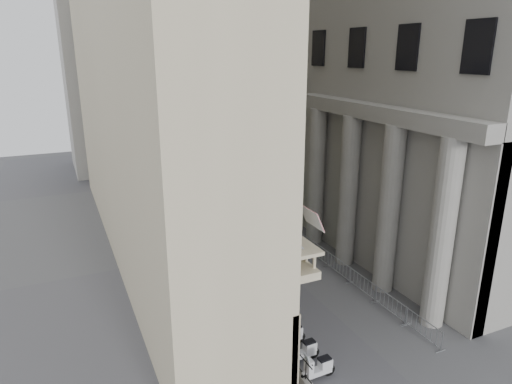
# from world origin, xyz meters

# --- Properties ---
(far_building) EXTENTS (22.00, 10.00, 30.00)m
(far_building) POSITION_xyz_m (0.00, 48.00, 15.00)
(far_building) COLOR beige
(far_building) RESTS_ON ground
(iron_fence) EXTENTS (0.30, 28.00, 1.40)m
(iron_fence) POSITION_xyz_m (-4.30, 18.00, 0.00)
(iron_fence) COLOR black
(iron_fence) RESTS_ON ground
(blue_awning) EXTENTS (1.60, 3.00, 3.00)m
(blue_awning) POSITION_xyz_m (4.15, 26.00, 0.00)
(blue_awning) COLOR navy
(blue_awning) RESTS_ON ground
(flag) EXTENTS (1.00, 1.40, 8.20)m
(flag) POSITION_xyz_m (-4.00, 5.00, 0.00)
(flag) COLOR #9E0C11
(flag) RESTS_ON ground
(scooter_0) EXTENTS (1.42, 0.61, 1.50)m
(scooter_0) POSITION_xyz_m (-3.55, 4.68, 0.00)
(scooter_0) COLOR silver
(scooter_0) RESTS_ON ground
(scooter_1) EXTENTS (1.42, 0.61, 1.50)m
(scooter_1) POSITION_xyz_m (-3.55, 6.00, 0.00)
(scooter_1) COLOR silver
(scooter_1) RESTS_ON ground
(scooter_2) EXTENTS (1.42, 0.61, 1.50)m
(scooter_2) POSITION_xyz_m (-3.55, 7.32, 0.00)
(scooter_2) COLOR silver
(scooter_2) RESTS_ON ground
(scooter_3) EXTENTS (1.42, 0.61, 1.50)m
(scooter_3) POSITION_xyz_m (-3.55, 8.64, 0.00)
(scooter_3) COLOR silver
(scooter_3) RESTS_ON ground
(scooter_4) EXTENTS (1.42, 0.61, 1.50)m
(scooter_4) POSITION_xyz_m (-3.55, 9.96, 0.00)
(scooter_4) COLOR silver
(scooter_4) RESTS_ON ground
(scooter_5) EXTENTS (1.42, 0.61, 1.50)m
(scooter_5) POSITION_xyz_m (-3.55, 11.27, 0.00)
(scooter_5) COLOR silver
(scooter_5) RESTS_ON ground
(scooter_6) EXTENTS (1.42, 0.61, 1.50)m
(scooter_6) POSITION_xyz_m (-3.55, 12.59, 0.00)
(scooter_6) COLOR silver
(scooter_6) RESTS_ON ground
(scooter_7) EXTENTS (1.42, 0.61, 1.50)m
(scooter_7) POSITION_xyz_m (-3.55, 13.91, 0.00)
(scooter_7) COLOR silver
(scooter_7) RESTS_ON ground
(scooter_8) EXTENTS (1.42, 0.61, 1.50)m
(scooter_8) POSITION_xyz_m (-3.55, 15.23, 0.00)
(scooter_8) COLOR silver
(scooter_8) RESTS_ON ground
(scooter_9) EXTENTS (1.42, 0.61, 1.50)m
(scooter_9) POSITION_xyz_m (-3.55, 16.54, 0.00)
(scooter_9) COLOR silver
(scooter_9) RESTS_ON ground
(scooter_10) EXTENTS (1.42, 0.61, 1.50)m
(scooter_10) POSITION_xyz_m (-3.55, 17.86, 0.00)
(scooter_10) COLOR silver
(scooter_10) RESTS_ON ground
(scooter_11) EXTENTS (1.42, 0.61, 1.50)m
(scooter_11) POSITION_xyz_m (-3.55, 19.18, 0.00)
(scooter_11) COLOR silver
(scooter_11) RESTS_ON ground
(scooter_12) EXTENTS (1.42, 0.61, 1.50)m
(scooter_12) POSITION_xyz_m (-3.55, 20.50, 0.00)
(scooter_12) COLOR silver
(scooter_12) RESTS_ON ground
(scooter_13) EXTENTS (1.42, 0.61, 1.50)m
(scooter_13) POSITION_xyz_m (-3.55, 21.81, 0.00)
(scooter_13) COLOR silver
(scooter_13) RESTS_ON ground
(scooter_14) EXTENTS (1.42, 0.61, 1.50)m
(scooter_14) POSITION_xyz_m (-3.55, 23.13, 0.00)
(scooter_14) COLOR silver
(scooter_14) RESTS_ON ground
(barrier_0) EXTENTS (0.60, 2.40, 1.10)m
(barrier_0) POSITION_xyz_m (2.83, 5.10, 0.00)
(barrier_0) COLOR #9C9EA3
(barrier_0) RESTS_ON ground
(barrier_1) EXTENTS (0.60, 2.40, 1.10)m
(barrier_1) POSITION_xyz_m (2.83, 7.60, 0.00)
(barrier_1) COLOR #9C9EA3
(barrier_1) RESTS_ON ground
(barrier_2) EXTENTS (0.60, 2.40, 1.10)m
(barrier_2) POSITION_xyz_m (2.83, 10.10, 0.00)
(barrier_2) COLOR #9C9EA3
(barrier_2) RESTS_ON ground
(barrier_3) EXTENTS (0.60, 2.40, 1.10)m
(barrier_3) POSITION_xyz_m (2.83, 12.60, 0.00)
(barrier_3) COLOR #9C9EA3
(barrier_3) RESTS_ON ground
(barrier_4) EXTENTS (0.60, 2.40, 1.10)m
(barrier_4) POSITION_xyz_m (2.83, 15.10, 0.00)
(barrier_4) COLOR #9C9EA3
(barrier_4) RESTS_ON ground
(barrier_5) EXTENTS (0.60, 2.40, 1.10)m
(barrier_5) POSITION_xyz_m (2.83, 17.60, 0.00)
(barrier_5) COLOR #9C9EA3
(barrier_5) RESTS_ON ground
(security_tent) EXTENTS (4.39, 4.39, 3.57)m
(security_tent) POSITION_xyz_m (-2.63, 25.39, 2.98)
(security_tent) COLOR silver
(security_tent) RESTS_ON ground
(street_lamp) EXTENTS (2.45, 0.52, 7.51)m
(street_lamp) POSITION_xyz_m (-3.02, 21.73, 4.44)
(street_lamp) COLOR #9A9DA2
(street_lamp) RESTS_ON ground
(info_kiosk) EXTENTS (0.50, 0.91, 1.84)m
(info_kiosk) POSITION_xyz_m (-3.70, 19.65, 0.93)
(info_kiosk) COLOR black
(info_kiosk) RESTS_ON ground
(pedestrian_a) EXTENTS (0.67, 0.53, 1.62)m
(pedestrian_a) POSITION_xyz_m (-1.24, 20.57, 0.81)
(pedestrian_a) COLOR black
(pedestrian_a) RESTS_ON ground
(pedestrian_b) EXTENTS (0.94, 0.74, 1.88)m
(pedestrian_b) POSITION_xyz_m (1.07, 34.63, 0.94)
(pedestrian_b) COLOR black
(pedestrian_b) RESTS_ON ground
(pedestrian_c) EXTENTS (0.99, 0.68, 1.95)m
(pedestrian_c) POSITION_xyz_m (0.02, 36.00, 0.97)
(pedestrian_c) COLOR black
(pedestrian_c) RESTS_ON ground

